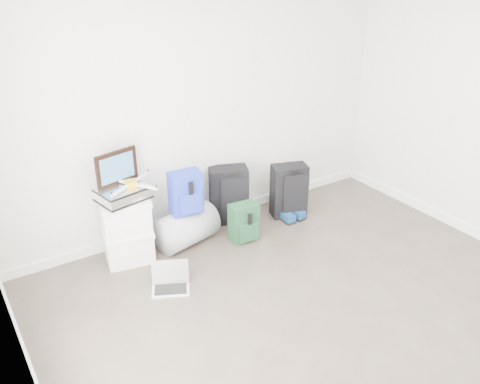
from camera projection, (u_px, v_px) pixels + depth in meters
ground at (365, 350)px, 3.95m from camera, size 5.00×5.00×0.00m
room_envelope at (393, 141)px, 3.21m from camera, size 4.52×5.02×2.71m
boxes_stack at (127, 230)px, 4.95m from camera, size 0.53×0.46×0.67m
briefcase at (123, 193)px, 4.78m from camera, size 0.51×0.41×0.13m
painting at (117, 168)px, 4.76m from camera, size 0.43×0.13×0.33m
drone at (131, 183)px, 4.77m from camera, size 0.51×0.51×0.05m
duffel_bag at (187, 227)px, 5.29m from camera, size 0.69×0.52×0.39m
blue_backpack at (186, 193)px, 5.08m from camera, size 0.33×0.26×0.44m
large_suitcase at (229, 195)px, 5.67m from camera, size 0.48×0.40×0.65m
green_backpack at (244, 223)px, 5.35m from camera, size 0.31×0.24×0.42m
carry_on at (289, 191)px, 5.81m from camera, size 0.44×0.36×0.62m
shoes at (290, 214)px, 5.85m from camera, size 0.27×0.31×0.10m
rolled_rug at (280, 183)px, 6.09m from camera, size 0.18×0.18×0.54m
laptop at (170, 282)px, 4.65m from camera, size 0.41×0.37×0.24m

